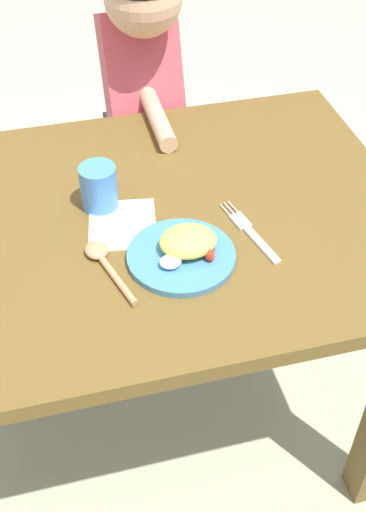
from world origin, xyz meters
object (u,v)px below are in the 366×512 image
spoon (104,261)px  person (143,128)px  plate (184,250)px  drinking_cup (99,187)px  fork (251,233)px

spoon → person: size_ratio=0.17×
spoon → plate: bearing=-114.2°
plate → person: (0.05, 0.67, -0.15)m
spoon → drinking_cup: size_ratio=1.91×
spoon → drinking_cup: 0.18m
fork → person: (-0.09, 0.63, -0.13)m
fork → spoon: spoon is taller
fork → person: person is taller
fork → drinking_cup: bearing=46.6°
plate → fork: (0.14, 0.03, -0.02)m
plate → spoon: 0.15m
plate → spoon: size_ratio=1.13×
spoon → drinking_cup: (0.02, 0.17, 0.04)m
plate → person: 0.68m
fork → person: 0.65m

